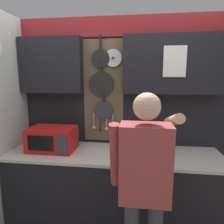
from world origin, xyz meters
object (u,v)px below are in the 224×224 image
microwave (52,139)px  utensil_crock (158,148)px  person (145,179)px  knife_block (130,145)px

microwave → utensil_crock: 1.20m
utensil_crock → person: (-0.17, -0.67, -0.01)m
utensil_crock → person: size_ratio=0.20×
microwave → utensil_crock: bearing=0.1°
utensil_crock → person: 0.69m
microwave → knife_block: knife_block is taller
knife_block → utensil_crock: (0.31, 0.00, -0.02)m
knife_block → utensil_crock: 0.31m
microwave → knife_block: (0.89, 0.00, -0.03)m
knife_block → utensil_crock: size_ratio=0.86×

